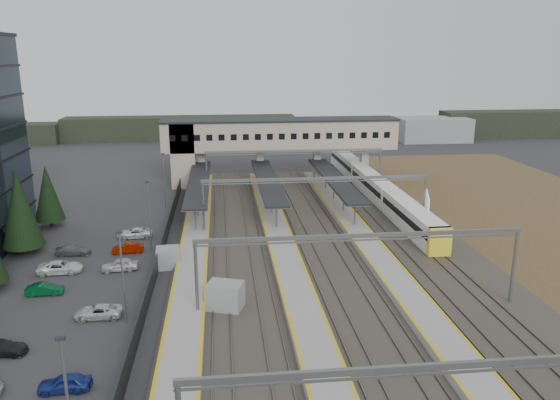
{
  "coord_description": "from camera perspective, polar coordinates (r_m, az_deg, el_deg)",
  "views": [
    {
      "loc": [
        0.35,
        -50.84,
        21.89
      ],
      "look_at": [
        7.61,
        15.47,
        4.0
      ],
      "focal_mm": 35.0,
      "sensor_mm": 36.0,
      "label": 1
    }
  ],
  "objects": [
    {
      "name": "canopies",
      "position": [
        80.17,
        -1.33,
        2.06
      ],
      "size": [
        23.1,
        30.0,
        3.28
      ],
      "color": "black",
      "rests_on": "ground"
    },
    {
      "name": "gantries",
      "position": [
        57.34,
        5.73,
        -1.16
      ],
      "size": [
        28.4,
        62.28,
        7.17
      ],
      "color": "slate",
      "rests_on": "ground"
    },
    {
      "name": "relay_cabin_near",
      "position": [
        48.91,
        -5.76,
        -10.02
      ],
      "size": [
        3.59,
        3.09,
        2.52
      ],
      "color": "gray",
      "rests_on": "ground"
    },
    {
      "name": "train",
      "position": [
        86.71,
        9.76,
        1.43
      ],
      "size": [
        2.59,
        54.07,
        3.26
      ],
      "color": "white",
      "rests_on": "ground"
    },
    {
      "name": "treeline_far",
      "position": [
        146.26,
        3.06,
        7.55
      ],
      "size": [
        170.0,
        19.0,
        7.0
      ],
      "color": "black",
      "rests_on": "ground"
    },
    {
      "name": "car_park",
      "position": [
        50.24,
        -21.86,
        -11.24
      ],
      "size": [
        10.49,
        44.5,
        1.29
      ],
      "color": "#ACACB1",
      "rests_on": "ground"
    },
    {
      "name": "lampposts",
      "position": [
        55.6,
        -14.59,
        -3.9
      ],
      "size": [
        0.5,
        53.25,
        8.07
      ],
      "color": "slate",
      "rests_on": "ground"
    },
    {
      "name": "ground",
      "position": [
        55.36,
        -6.17,
        -8.37
      ],
      "size": [
        220.0,
        220.0,
        0.0
      ],
      "primitive_type": "plane",
      "color": "#2B2B2D",
      "rests_on": "ground"
    },
    {
      "name": "rail_corridor",
      "position": [
        60.55,
        2.72,
        -5.91
      ],
      "size": [
        34.0,
        90.0,
        0.92
      ],
      "color": "#35312A",
      "rests_on": "ground"
    },
    {
      "name": "footbridge",
      "position": [
        94.17,
        -1.71,
        6.48
      ],
      "size": [
        40.4,
        6.4,
        11.2
      ],
      "color": "tan",
      "rests_on": "ground"
    },
    {
      "name": "relay_cabin_far",
      "position": [
        59.06,
        -11.62,
        -5.92
      ],
      "size": [
        2.52,
        2.14,
        2.2
      ],
      "color": "gray",
      "rests_on": "ground"
    },
    {
      "name": "fence",
      "position": [
        60.02,
        -12.46,
        -5.73
      ],
      "size": [
        0.08,
        90.0,
        2.0
      ],
      "color": "#26282B",
      "rests_on": "ground"
    },
    {
      "name": "billboard",
      "position": [
        71.8,
        15.11,
        -0.64
      ],
      "size": [
        1.85,
        5.43,
        4.74
      ],
      "color": "slate",
      "rests_on": "ground"
    }
  ]
}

